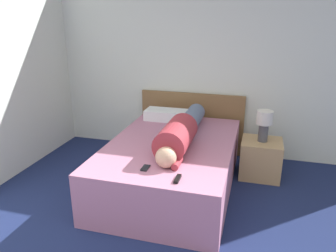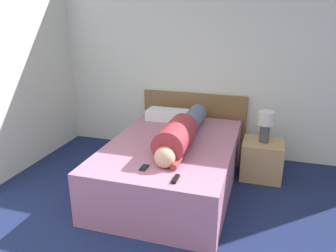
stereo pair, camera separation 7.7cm
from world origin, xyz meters
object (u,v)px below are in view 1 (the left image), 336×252
at_px(pillow_near_headboard, 166,115).
at_px(tv_remote, 178,179).
at_px(nightstand, 261,158).
at_px(table_lamp, 264,122).
at_px(bed, 172,165).
at_px(person_lying, 181,132).
at_px(cell_phone, 145,168).

bearing_deg(pillow_near_headboard, tv_remote, -70.83).
relative_size(nightstand, table_lamp, 1.27).
relative_size(bed, person_lying, 1.27).
relative_size(bed, cell_phone, 16.11).
bearing_deg(tv_remote, table_lamp, 62.93).
bearing_deg(table_lamp, nightstand, 0.00).
xyz_separation_m(pillow_near_headboard, tv_remote, (0.58, -1.66, -0.06)).
bearing_deg(pillow_near_headboard, cell_phone, -81.68).
xyz_separation_m(nightstand, table_lamp, (0.00, 0.00, 0.48)).
relative_size(nightstand, cell_phone, 3.81).
distance_m(tv_remote, cell_phone, 0.38).
relative_size(table_lamp, person_lying, 0.24).
xyz_separation_m(person_lying, pillow_near_headboard, (-0.41, 0.81, -0.07)).
height_order(table_lamp, pillow_near_headboard, table_lamp).
bearing_deg(person_lying, bed, 170.64).
distance_m(nightstand, person_lying, 1.18).
relative_size(person_lying, pillow_near_headboard, 2.86).
height_order(person_lying, tv_remote, person_lying).
bearing_deg(bed, nightstand, 29.28).
bearing_deg(nightstand, cell_phone, -130.01).
bearing_deg(cell_phone, tv_remote, -21.46).
distance_m(bed, cell_phone, 0.78).
relative_size(person_lying, cell_phone, 12.72).
bearing_deg(bed, table_lamp, 29.28).
relative_size(nightstand, tv_remote, 3.30).
bearing_deg(table_lamp, pillow_near_headboard, 170.29).
distance_m(person_lying, cell_phone, 0.74).
height_order(nightstand, cell_phone, cell_phone).
bearing_deg(nightstand, person_lying, -146.82).
bearing_deg(bed, person_lying, -9.36).
bearing_deg(nightstand, pillow_near_headboard, 170.29).
height_order(pillow_near_headboard, cell_phone, pillow_near_headboard).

